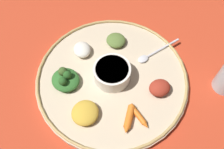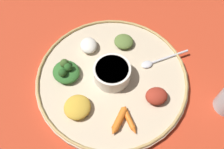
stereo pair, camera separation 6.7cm
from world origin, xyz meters
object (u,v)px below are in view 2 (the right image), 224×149
object	(u,v)px
carrot_outer	(129,120)
center_bowl	(112,73)
greens_pile	(66,71)
carrot_near_spoon	(119,121)
spoon	(157,61)

from	to	relation	value
carrot_outer	center_bowl	bearing A→B (deg)	4.41
greens_pile	center_bowl	bearing A→B (deg)	-108.57
carrot_near_spoon	carrot_outer	xyz separation A→B (m)	(-0.00, -0.03, -0.00)
greens_pile	carrot_outer	size ratio (longest dim) A/B	1.37
center_bowl	carrot_outer	size ratio (longest dim) A/B	1.35
greens_pile	spoon	bearing A→B (deg)	-94.94
carrot_near_spoon	carrot_outer	size ratio (longest dim) A/B	0.90
spoon	carrot_near_spoon	size ratio (longest dim) A/B	2.24
center_bowl	greens_pile	bearing A→B (deg)	71.43
spoon	carrot_outer	bearing A→B (deg)	139.75
greens_pile	carrot_near_spoon	bearing A→B (deg)	-148.74
spoon	carrot_near_spoon	world-z (taller)	carrot_near_spoon
center_bowl	carrot_outer	distance (m)	0.14
center_bowl	spoon	xyz separation A→B (m)	(0.02, -0.14, -0.02)
center_bowl	carrot_near_spoon	distance (m)	0.13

